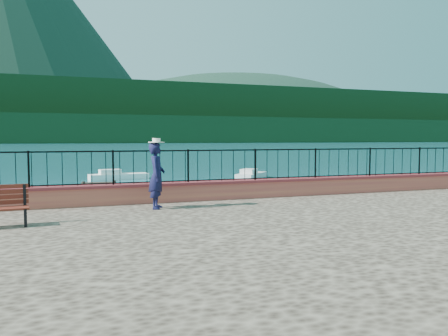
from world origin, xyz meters
TOP-DOWN VIEW (x-y plane):
  - ground at (0.00, 0.00)m, footprint 2000.00×2000.00m
  - parapet at (0.00, 3.70)m, footprint 28.00×0.46m
  - railing at (0.00, 3.70)m, footprint 27.00×0.05m
  - dock at (-2.00, 12.00)m, footprint 2.00×16.00m
  - far_forest at (0.00, 300.00)m, footprint 900.00×60.00m
  - foothills at (0.00, 360.00)m, footprint 900.00×120.00m
  - companion_hill at (220.00, 560.00)m, footprint 448.00×384.00m
  - person at (-1.46, 2.61)m, footprint 0.61×0.75m
  - hat at (-1.46, 2.61)m, footprint 0.44×0.44m
  - boat_1 at (1.64, 12.45)m, footprint 4.30×2.60m
  - boat_2 at (9.74, 13.25)m, footprint 4.10×3.77m
  - boat_4 at (-0.16, 24.55)m, footprint 4.48×1.82m
  - boat_5 at (9.58, 21.92)m, footprint 3.45×3.55m

SIDE VIEW (x-z plane):
  - ground at x=0.00m, z-range 0.00..0.00m
  - companion_hill at x=220.00m, z-range -90.00..90.00m
  - dock at x=-2.00m, z-range 0.00..0.30m
  - boat_1 at x=1.64m, z-range 0.00..0.80m
  - boat_2 at x=9.74m, z-range 0.00..0.80m
  - boat_4 at x=-0.16m, z-range 0.00..0.80m
  - boat_5 at x=9.58m, z-range 0.00..0.80m
  - parapet at x=0.00m, z-range 1.20..1.78m
  - person at x=-1.46m, z-range 1.20..2.98m
  - railing at x=0.00m, z-range 1.78..2.73m
  - hat at x=-1.46m, z-range 2.98..3.10m
  - far_forest at x=0.00m, z-range 0.00..18.00m
  - foothills at x=0.00m, z-range 0.00..44.00m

